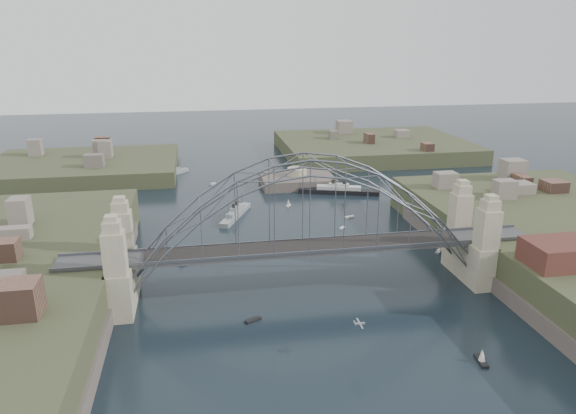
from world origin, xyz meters
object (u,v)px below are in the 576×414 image
Objects in this scene: bridge at (306,226)px; fort_island at (297,186)px; naval_cruiser_near at (236,214)px; ocean_liner at (339,191)px; naval_cruiser_far at (172,173)px.

bridge is 3.82× the size of fort_island.
naval_cruiser_near is 0.74× the size of ocean_liner.
bridge is 72.14m from fort_island.
bridge is at bearing -77.93° from naval_cruiser_near.
ocean_liner is at bearing 69.24° from bridge.
ocean_liner reaches higher than naval_cruiser_near.
fort_island is 1.89× the size of naval_cruiser_far.
bridge is 3.64× the size of ocean_liner.
bridge reaches higher than ocean_liner.
fort_island is 15.38m from ocean_liner.
bridge is 93.73m from naval_cruiser_far.
bridge is 63.66m from ocean_liner.
naval_cruiser_far is at bearing 153.52° from fort_island.
naval_cruiser_near is at bearing -127.78° from fort_island.
ocean_liner is at bearing -48.29° from fort_island.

